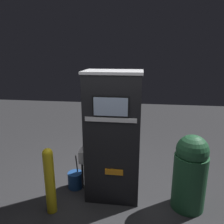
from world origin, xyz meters
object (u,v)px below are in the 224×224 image
Objects in this scene: gas_pump at (113,137)px; safety_bollard at (50,179)px; squeegee_bucket at (75,180)px; trash_bin at (190,172)px.

safety_bollard is at bearing -148.52° from gas_pump.
squeegee_bucket is at bearing 74.53° from safety_bollard.
squeegee_bucket is (0.17, 0.62, -0.39)m from safety_bollard.
trash_bin is 1.91m from squeegee_bucket.
trash_bin is (1.16, -0.15, -0.43)m from gas_pump.
safety_bollard is 1.61× the size of squeegee_bucket.
trash_bin is (2.01, 0.37, 0.06)m from safety_bollard.
gas_pump is 1.75× the size of trash_bin.
gas_pump reaches higher than safety_bollard.
safety_bollard is at bearing -105.47° from squeegee_bucket.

